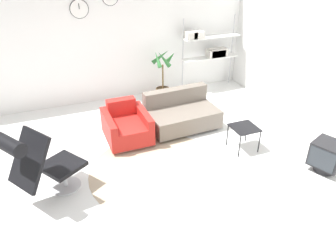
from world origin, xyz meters
TOP-DOWN VIEW (x-y plane):
  - ground_plane at (0.00, 0.00)m, footprint 12.00×12.00m
  - wall_back at (-0.00, 2.72)m, footprint 12.00×0.09m
  - wall_right at (3.28, 0.00)m, footprint 0.06×12.00m
  - round_rug at (0.09, -0.32)m, footprint 2.25×2.25m
  - lounge_chair at (-1.64, -0.35)m, footprint 1.12×0.97m
  - armchair_red at (-0.14, 0.80)m, footprint 0.77×0.89m
  - couch_low at (0.99, 0.90)m, footprint 1.36×0.92m
  - side_table at (1.66, -0.25)m, footprint 0.43×0.43m
  - crt_television at (2.52, -1.28)m, footprint 0.56×0.58m
  - potted_plant at (1.13, 2.24)m, footprint 0.44×0.48m
  - shelf_unit at (2.36, 2.40)m, footprint 1.38×0.28m

SIDE VIEW (x-z plane):
  - ground_plane at x=0.00m, z-range 0.00..0.00m
  - round_rug at x=0.09m, z-range 0.00..0.01m
  - couch_low at x=0.99m, z-range -0.09..0.60m
  - armchair_red at x=-0.14m, z-range -0.08..0.60m
  - crt_television at x=2.52m, z-range 0.03..0.54m
  - side_table at x=1.66m, z-range 0.17..0.61m
  - potted_plant at x=1.13m, z-range -0.15..1.03m
  - lounge_chair at x=-1.64m, z-range 0.10..1.27m
  - shelf_unit at x=2.36m, z-range 0.18..1.89m
  - wall_right at x=3.28m, z-range 0.00..2.80m
  - wall_back at x=0.00m, z-range 0.00..2.80m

